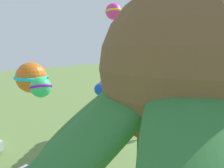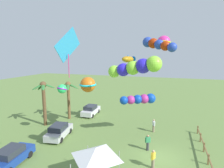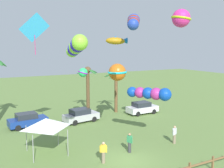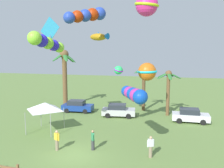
{
  "view_description": "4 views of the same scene",
  "coord_description": "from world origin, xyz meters",
  "px_view_note": "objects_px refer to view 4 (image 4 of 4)",
  "views": [
    {
      "loc": [
        -8.64,
        16.14,
        7.53
      ],
      "look_at": [
        1.91,
        4.04,
        4.8
      ],
      "focal_mm": 36.17,
      "sensor_mm": 36.0,
      "label": 1
    },
    {
      "loc": [
        -15.5,
        -0.54,
        9.22
      ],
      "look_at": [
        0.56,
        4.69,
        6.45
      ],
      "focal_mm": 28.62,
      "sensor_mm": 36.0,
      "label": 2
    },
    {
      "loc": [
        -9.65,
        -15.86,
        8.36
      ],
      "look_at": [
        0.91,
        4.03,
        5.15
      ],
      "focal_mm": 42.29,
      "sensor_mm": 36.0,
      "label": 3
    },
    {
      "loc": [
        6.8,
        -15.06,
        7.48
      ],
      "look_at": [
        1.55,
        4.77,
        4.76
      ],
      "focal_mm": 37.0,
      "sensor_mm": 36.0,
      "label": 4
    }
  ],
  "objects_px": {
    "spectator_2": "(57,140)",
    "kite_tube_1": "(46,42)",
    "kite_fish_2": "(99,37)",
    "kite_ball_4": "(118,70)",
    "palm_tree_0": "(168,83)",
    "kite_diamond_3": "(50,30)",
    "kite_tube_0": "(87,15)",
    "parked_car_1": "(118,110)",
    "kite_tube_7": "(134,94)",
    "festival_tent": "(45,106)",
    "kite_ball_6": "(147,5)",
    "palm_tree_1": "(64,67)",
    "kite_ball_5": "(147,72)",
    "parked_car_2": "(190,115)",
    "spectator_0": "(93,140)",
    "palm_tree_2": "(144,79)",
    "parked_car_0": "(77,106)",
    "spectator_1": "(151,147)"
  },
  "relations": [
    {
      "from": "kite_ball_6",
      "to": "kite_fish_2",
      "type": "bearing_deg",
      "value": 144.89
    },
    {
      "from": "palm_tree_0",
      "to": "kite_diamond_3",
      "type": "bearing_deg",
      "value": -147.49
    },
    {
      "from": "kite_tube_0",
      "to": "kite_tube_7",
      "type": "height_order",
      "value": "kite_tube_0"
    },
    {
      "from": "spectator_1",
      "to": "kite_ball_5",
      "type": "relative_size",
      "value": 0.76
    },
    {
      "from": "parked_car_0",
      "to": "kite_tube_0",
      "type": "bearing_deg",
      "value": -62.86
    },
    {
      "from": "kite_ball_4",
      "to": "kite_diamond_3",
      "type": "bearing_deg",
      "value": -142.2
    },
    {
      "from": "kite_tube_0",
      "to": "kite_tube_1",
      "type": "bearing_deg",
      "value": 163.73
    },
    {
      "from": "festival_tent",
      "to": "spectator_0",
      "type": "bearing_deg",
      "value": -26.5
    },
    {
      "from": "palm_tree_2",
      "to": "kite_ball_4",
      "type": "distance_m",
      "value": 5.2
    },
    {
      "from": "parked_car_0",
      "to": "kite_ball_4",
      "type": "relative_size",
      "value": 2.86
    },
    {
      "from": "kite_ball_4",
      "to": "kite_ball_6",
      "type": "distance_m",
      "value": 12.09
    },
    {
      "from": "kite_fish_2",
      "to": "parked_car_1",
      "type": "bearing_deg",
      "value": 91.61
    },
    {
      "from": "palm_tree_1",
      "to": "spectator_2",
      "type": "bearing_deg",
      "value": -66.22
    },
    {
      "from": "kite_ball_6",
      "to": "kite_tube_7",
      "type": "distance_m",
      "value": 6.75
    },
    {
      "from": "palm_tree_2",
      "to": "kite_tube_1",
      "type": "relative_size",
      "value": 1.5
    },
    {
      "from": "parked_car_2",
      "to": "kite_tube_7",
      "type": "distance_m",
      "value": 10.24
    },
    {
      "from": "palm_tree_0",
      "to": "kite_ball_4",
      "type": "bearing_deg",
      "value": -153.94
    },
    {
      "from": "parked_car_2",
      "to": "kite_diamond_3",
      "type": "distance_m",
      "value": 17.31
    },
    {
      "from": "spectator_2",
      "to": "kite_diamond_3",
      "type": "distance_m",
      "value": 11.05
    },
    {
      "from": "kite_diamond_3",
      "to": "kite_ball_6",
      "type": "bearing_deg",
      "value": -28.93
    },
    {
      "from": "kite_tube_0",
      "to": "palm_tree_0",
      "type": "bearing_deg",
      "value": 66.45
    },
    {
      "from": "kite_diamond_3",
      "to": "kite_tube_7",
      "type": "relative_size",
      "value": 0.88
    },
    {
      "from": "spectator_2",
      "to": "parked_car_1",
      "type": "bearing_deg",
      "value": 77.28
    },
    {
      "from": "parked_car_1",
      "to": "kite_diamond_3",
      "type": "relative_size",
      "value": 1.24
    },
    {
      "from": "kite_tube_7",
      "to": "spectator_0",
      "type": "bearing_deg",
      "value": -154.31
    },
    {
      "from": "palm_tree_2",
      "to": "kite_ball_4",
      "type": "xyz_separation_m",
      "value": [
        -2.37,
        -4.38,
        1.49
      ]
    },
    {
      "from": "kite_fish_2",
      "to": "kite_tube_7",
      "type": "xyz_separation_m",
      "value": [
        3.0,
        -0.61,
        -4.52
      ]
    },
    {
      "from": "palm_tree_1",
      "to": "kite_tube_1",
      "type": "height_order",
      "value": "kite_tube_1"
    },
    {
      "from": "festival_tent",
      "to": "kite_ball_6",
      "type": "relative_size",
      "value": 1.3
    },
    {
      "from": "palm_tree_2",
      "to": "spectator_0",
      "type": "xyz_separation_m",
      "value": [
        -2.21,
        -13.67,
        -3.3
      ]
    },
    {
      "from": "parked_car_1",
      "to": "kite_diamond_3",
      "type": "distance_m",
      "value": 11.91
    },
    {
      "from": "parked_car_2",
      "to": "kite_ball_4",
      "type": "xyz_separation_m",
      "value": [
        -7.99,
        -0.39,
        4.85
      ]
    },
    {
      "from": "kite_tube_1",
      "to": "kite_fish_2",
      "type": "height_order",
      "value": "kite_fish_2"
    },
    {
      "from": "kite_tube_0",
      "to": "kite_ball_6",
      "type": "distance_m",
      "value": 4.23
    },
    {
      "from": "palm_tree_0",
      "to": "parked_car_2",
      "type": "relative_size",
      "value": 1.4
    },
    {
      "from": "kite_ball_5",
      "to": "palm_tree_0",
      "type": "bearing_deg",
      "value": 63.01
    },
    {
      "from": "spectator_2",
      "to": "kite_tube_1",
      "type": "relative_size",
      "value": 0.41
    },
    {
      "from": "palm_tree_1",
      "to": "kite_ball_6",
      "type": "xyz_separation_m",
      "value": [
        12.99,
        -14.29,
        4.98
      ]
    },
    {
      "from": "palm_tree_2",
      "to": "parked_car_2",
      "type": "relative_size",
      "value": 1.49
    },
    {
      "from": "kite_tube_0",
      "to": "kite_tube_7",
      "type": "bearing_deg",
      "value": 32.89
    },
    {
      "from": "kite_tube_7",
      "to": "kite_ball_5",
      "type": "bearing_deg",
      "value": 87.27
    },
    {
      "from": "parked_car_1",
      "to": "kite_fish_2",
      "type": "height_order",
      "value": "kite_fish_2"
    },
    {
      "from": "palm_tree_1",
      "to": "palm_tree_2",
      "type": "distance_m",
      "value": 11.22
    },
    {
      "from": "parked_car_2",
      "to": "spectator_0",
      "type": "xyz_separation_m",
      "value": [
        -7.83,
        -9.67,
        0.06
      ]
    },
    {
      "from": "parked_car_2",
      "to": "spectator_0",
      "type": "bearing_deg",
      "value": -128.98
    },
    {
      "from": "kite_tube_0",
      "to": "kite_diamond_3",
      "type": "height_order",
      "value": "kite_diamond_3"
    },
    {
      "from": "parked_car_2",
      "to": "kite_fish_2",
      "type": "xyz_separation_m",
      "value": [
        -7.9,
        -7.65,
        8.08
      ]
    },
    {
      "from": "kite_tube_0",
      "to": "festival_tent",
      "type": "bearing_deg",
      "value": 148.71
    },
    {
      "from": "parked_car_1",
      "to": "kite_ball_5",
      "type": "xyz_separation_m",
      "value": [
        3.53,
        -2.0,
        4.84
      ]
    },
    {
      "from": "kite_fish_2",
      "to": "kite_ball_4",
      "type": "height_order",
      "value": "kite_fish_2"
    }
  ]
}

